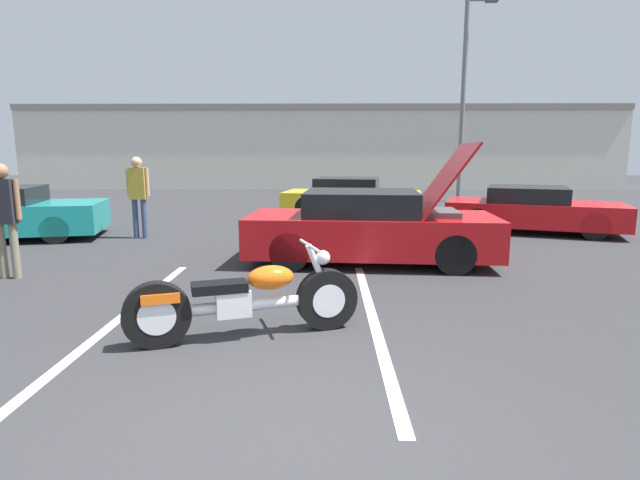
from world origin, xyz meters
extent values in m
plane|color=#2D2D30|center=(0.00, 0.00, 0.00)|extent=(80.00, 80.00, 0.00)
cube|color=white|center=(-2.15, 2.73, 0.00)|extent=(0.12, 5.16, 0.01)
cube|color=white|center=(0.86, 2.73, 0.00)|extent=(0.12, 5.16, 0.01)
cube|color=beige|center=(0.00, 25.41, 2.20)|extent=(32.00, 4.00, 4.40)
cube|color=gray|center=(0.00, 25.41, 4.25)|extent=(32.00, 4.20, 0.30)
cylinder|color=slate|center=(5.60, 17.02, 3.86)|extent=(0.18, 0.18, 7.72)
cylinder|color=slate|center=(6.05, 17.02, 7.57)|extent=(0.90, 0.10, 0.10)
cube|color=#4C4C51|center=(6.50, 17.02, 7.57)|extent=(0.44, 0.28, 0.16)
cylinder|color=black|center=(0.31, 2.36, 0.34)|extent=(0.69, 0.36, 0.68)
cylinder|color=black|center=(-1.40, 1.80, 0.34)|extent=(0.69, 0.36, 0.68)
cylinder|color=silver|center=(0.31, 2.36, 0.34)|extent=(0.41, 0.28, 0.37)
cylinder|color=silver|center=(-1.40, 1.80, 0.34)|extent=(0.41, 0.28, 0.37)
cylinder|color=silver|center=(-0.55, 2.08, 0.36)|extent=(1.49, 0.59, 0.12)
cube|color=silver|center=(-0.68, 2.04, 0.40)|extent=(0.42, 0.34, 0.28)
ellipsoid|color=orange|center=(-0.29, 2.16, 0.64)|extent=(0.56, 0.42, 0.26)
cube|color=black|center=(-0.80, 1.99, 0.58)|extent=(0.62, 0.42, 0.10)
cube|color=orange|center=(-1.36, 1.81, 0.52)|extent=(0.42, 0.33, 0.10)
cylinder|color=silver|center=(0.22, 2.33, 0.66)|extent=(0.31, 0.16, 0.63)
cylinder|color=silver|center=(0.12, 2.30, 0.96)|extent=(0.25, 0.68, 0.04)
sphere|color=silver|center=(0.26, 2.35, 0.82)|extent=(0.16, 0.16, 0.16)
cylinder|color=silver|center=(-0.97, 2.06, 0.30)|extent=(1.14, 0.45, 0.09)
cube|color=red|center=(1.09, 5.76, 0.52)|extent=(4.44, 2.12, 0.68)
cube|color=black|center=(0.92, 5.78, 1.07)|extent=(2.06, 1.76, 0.42)
cylinder|color=black|center=(2.37, 4.88, 0.33)|extent=(0.68, 0.27, 0.66)
cylinder|color=black|center=(2.48, 6.45, 0.33)|extent=(0.68, 0.27, 0.66)
cylinder|color=black|center=(-0.30, 5.08, 0.33)|extent=(0.68, 0.27, 0.66)
cylinder|color=black|center=(-0.18, 6.65, 0.33)|extent=(0.68, 0.27, 0.66)
cube|color=red|center=(2.32, 5.67, 1.48)|extent=(1.02, 1.72, 1.26)
cube|color=#4C4C51|center=(2.27, 5.68, 0.82)|extent=(0.67, 1.03, 0.28)
cube|color=red|center=(5.42, 9.32, 0.46)|extent=(4.45, 3.12, 0.57)
cube|color=black|center=(5.26, 9.38, 0.93)|extent=(2.29, 2.19, 0.37)
cylinder|color=black|center=(6.32, 8.13, 0.32)|extent=(0.67, 0.42, 0.63)
cylinder|color=black|center=(6.88, 9.65, 0.32)|extent=(0.67, 0.42, 0.63)
cylinder|color=black|center=(3.96, 8.99, 0.32)|extent=(0.67, 0.42, 0.63)
cylinder|color=black|center=(4.51, 10.52, 0.32)|extent=(0.67, 0.42, 0.63)
cube|color=teal|center=(-6.99, 8.07, 0.49)|extent=(4.53, 2.75, 0.65)
cylinder|color=black|center=(-5.53, 7.56, 0.30)|extent=(0.64, 0.35, 0.60)
cylinder|color=black|center=(-5.90, 9.16, 0.30)|extent=(0.64, 0.35, 0.60)
cube|color=yellow|center=(1.11, 12.37, 0.47)|extent=(4.39, 2.55, 0.57)
cube|color=black|center=(0.95, 12.40, 0.96)|extent=(2.12, 1.98, 0.42)
cylinder|color=black|center=(2.24, 11.34, 0.33)|extent=(0.68, 0.33, 0.65)
cylinder|color=black|center=(2.51, 12.98, 0.33)|extent=(0.68, 0.33, 0.65)
cylinder|color=black|center=(-0.29, 11.77, 0.33)|extent=(0.68, 0.33, 0.65)
cylinder|color=black|center=(-0.01, 13.41, 0.33)|extent=(0.68, 0.33, 0.65)
cylinder|color=#38476B|center=(-4.06, 8.27, 0.45)|extent=(0.12, 0.12, 0.90)
cylinder|color=#38476B|center=(-3.86, 8.27, 0.45)|extent=(0.12, 0.12, 0.90)
cube|color=#B29933|center=(-3.96, 8.27, 1.25)|extent=(0.36, 0.20, 0.71)
cylinder|color=tan|center=(-4.18, 8.27, 1.29)|extent=(0.08, 0.08, 0.64)
cylinder|color=tan|center=(-3.74, 8.27, 1.29)|extent=(0.08, 0.08, 0.64)
sphere|color=tan|center=(-3.96, 8.27, 1.73)|extent=(0.24, 0.24, 0.24)
cylinder|color=gray|center=(-4.74, 4.56, 0.43)|extent=(0.12, 0.12, 0.86)
cylinder|color=gray|center=(-4.54, 4.56, 0.43)|extent=(0.12, 0.12, 0.86)
cube|color=#26262D|center=(-4.64, 4.56, 1.21)|extent=(0.36, 0.20, 0.68)
cylinder|color=#9E704C|center=(-4.42, 4.56, 1.24)|extent=(0.08, 0.08, 0.62)
sphere|color=#9E704C|center=(-4.64, 4.56, 1.67)|extent=(0.23, 0.23, 0.23)
camera|label=1|loc=(0.29, -2.98, 1.95)|focal=28.00mm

